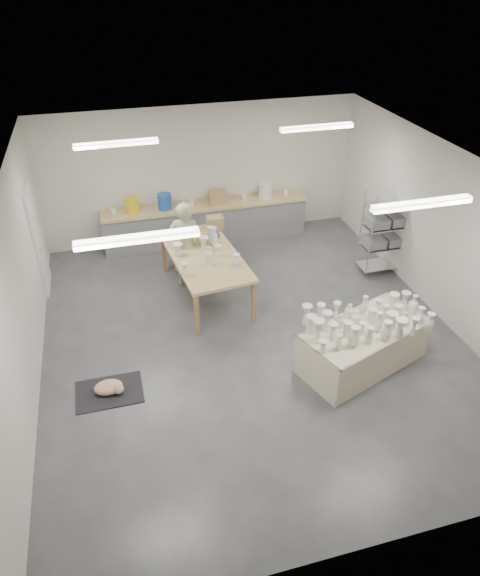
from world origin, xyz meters
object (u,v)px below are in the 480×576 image
object	(u,v)px
red_stool	(185,265)
drying_table	(363,343)
work_table	(205,252)
potter	(186,246)

from	to	relation	value
red_stool	drying_table	bearing A→B (deg)	-55.60
drying_table	work_table	size ratio (longest dim) A/B	0.91
work_table	potter	xyz separation A→B (m)	(-0.31, 0.33, 0.00)
red_stool	potter	bearing A→B (deg)	-90.00
work_table	drying_table	bearing A→B (deg)	-60.16
work_table	red_stool	distance (m)	0.89
work_table	red_stool	world-z (taller)	work_table
drying_table	red_stool	size ratio (longest dim) A/B	5.32
potter	red_stool	xyz separation A→B (m)	(-0.00, 0.27, -0.58)
drying_table	work_table	bearing A→B (deg)	106.00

